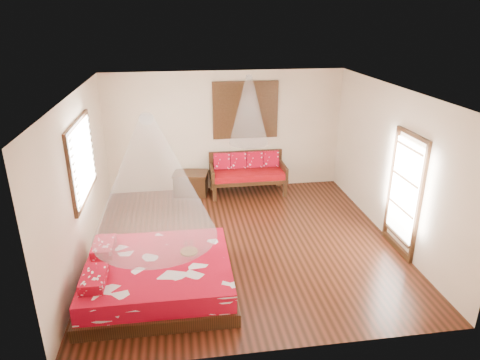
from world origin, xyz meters
The scene contains 10 objects.
room centered at (0.00, 0.00, 1.40)m, with size 5.54×5.54×2.84m.
bed centered at (-1.52, -1.24, 0.25)m, with size 2.27×2.06×0.65m.
daybed centered at (0.46, 2.38, 0.52)m, with size 1.76×0.78×0.94m.
storage_chest centered at (-0.87, 2.45, 0.27)m, with size 0.88×0.71×0.54m.
shutter_panel centered at (0.46, 2.72, 1.90)m, with size 1.52×0.06×1.32m.
window_left centered at (-2.71, 0.20, 1.70)m, with size 0.10×1.74×1.34m.
glazed_door centered at (2.72, -0.60, 1.07)m, with size 0.08×1.02×2.16m.
wine_tray centered at (-1.03, -1.04, 0.56)m, with size 0.28×0.28×0.22m.
mosquito_net_main centered at (-1.50, -1.24, 1.85)m, with size 1.80×1.80×1.80m, color white.
mosquito_net_daybed centered at (0.46, 2.25, 2.00)m, with size 0.87×0.87×1.50m, color white.
Camera 1 is at (-1.09, -6.89, 4.01)m, focal length 32.00 mm.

